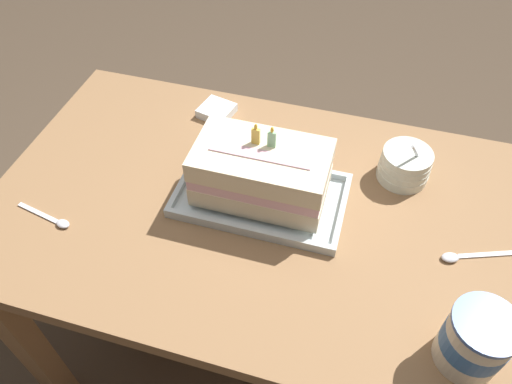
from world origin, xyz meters
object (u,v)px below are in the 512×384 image
Objects in this scene: birthday_cake at (261,172)px; bowl_stack at (405,165)px; foil_tray at (261,197)px; serving_spoon_near_tray at (55,220)px; napkin_pile at (217,111)px; serving_spoon_by_bowls at (459,257)px; ice_cream_tub at (475,341)px.

birthday_cake is 2.30× the size of bowl_stack.
serving_spoon_near_tray is (-0.40, -0.18, -0.00)m from foil_tray.
napkin_pile is (-0.19, 0.25, 0.00)m from foil_tray.
napkin_pile is at bearing 168.97° from bowl_stack.
foil_tray is at bearing 90.00° from birthday_cake.
birthday_cake reaches higher than bowl_stack.
foil_tray and napkin_pile have the same top height.
napkin_pile is at bearing 63.91° from serving_spoon_near_tray.
serving_spoon_near_tray is at bearing -155.50° from birthday_cake.
napkin_pile is at bearing 127.39° from birthday_cake.
foil_tray is 0.42m from serving_spoon_by_bowls.
ice_cream_tub is at bearing -38.77° from napkin_pile.
serving_spoon_near_tray is at bearing -170.28° from serving_spoon_by_bowls.
ice_cream_tub reaches higher than serving_spoon_by_bowls.
serving_spoon_near_tray is 0.48m from napkin_pile.
bowl_stack is 0.77m from serving_spoon_near_tray.
birthday_cake is at bearing -151.95° from bowl_stack.
serving_spoon_by_bowls is (0.82, 0.14, 0.00)m from serving_spoon_near_tray.
serving_spoon_by_bowls is 0.68m from napkin_pile.
ice_cream_tub is (0.43, -0.25, 0.06)m from foil_tray.
ice_cream_tub is 0.22m from serving_spoon_by_bowls.
napkin_pile is (0.21, 0.43, 0.01)m from serving_spoon_near_tray.
birthday_cake reaches higher than serving_spoon_by_bowls.
birthday_cake is (0.00, -0.00, 0.08)m from foil_tray.
serving_spoon_by_bowls is (0.13, -0.20, -0.03)m from bowl_stack.
bowl_stack reaches higher than serving_spoon_near_tray.
birthday_cake is 1.96× the size of serving_spoon_near_tray.
foil_tray is at bearing -52.61° from napkin_pile.
foil_tray is 0.33m from bowl_stack.
foil_tray is at bearing 149.90° from ice_cream_tub.
bowl_stack is at bearing 28.05° from foil_tray.
birthday_cake is 0.43m from serving_spoon_by_bowls.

